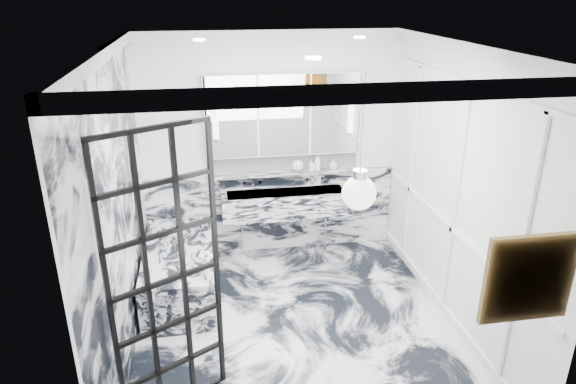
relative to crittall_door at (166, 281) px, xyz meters
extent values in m
plane|color=silver|center=(1.16, 0.83, -1.19)|extent=(3.60, 3.60, 0.00)
plane|color=white|center=(1.16, 0.83, 1.61)|extent=(3.60, 3.60, 0.00)
plane|color=white|center=(1.16, 2.63, 0.21)|extent=(3.60, 0.00, 3.60)
plane|color=white|center=(1.16, -0.97, 0.21)|extent=(3.60, 0.00, 3.60)
plane|color=white|center=(-0.44, 0.83, 0.21)|extent=(0.00, 3.60, 3.60)
plane|color=white|center=(2.76, 0.83, 0.21)|extent=(0.00, 3.60, 3.60)
cube|color=silver|center=(1.16, 2.61, -0.66)|extent=(3.18, 0.05, 1.05)
cube|color=silver|center=(-0.43, 0.83, 0.15)|extent=(0.02, 3.56, 2.68)
cube|color=white|center=(2.74, 0.83, 0.11)|extent=(0.03, 3.40, 2.30)
imported|color=#8C5919|center=(1.74, 2.54, 0.01)|extent=(0.11, 0.11, 0.22)
imported|color=#4C4C51|center=(1.66, 2.54, -0.02)|extent=(0.07, 0.07, 0.15)
imported|color=silver|center=(1.94, 2.54, -0.03)|extent=(0.12, 0.12, 0.14)
sphere|color=white|center=(1.48, 2.54, -0.02)|extent=(0.15, 0.15, 0.15)
cylinder|color=#8C5919|center=(1.49, 2.54, -0.05)|extent=(0.04, 0.04, 0.10)
cylinder|color=silver|center=(0.29, 1.13, -0.58)|extent=(0.07, 0.07, 0.12)
cube|color=#C26513|center=(2.33, -0.93, 0.35)|extent=(0.51, 0.05, 0.51)
sphere|color=white|center=(1.40, -0.25, 0.72)|extent=(0.24, 0.24, 0.24)
cube|color=silver|center=(1.31, 2.39, -0.46)|extent=(1.60, 0.45, 0.30)
cube|color=silver|center=(1.31, 2.55, -0.12)|extent=(1.90, 0.14, 0.04)
cube|color=white|center=(1.31, 2.62, 0.02)|extent=(1.90, 0.03, 0.23)
cube|color=white|center=(1.31, 2.56, 0.63)|extent=(1.90, 0.16, 1.00)
cylinder|color=white|center=(0.49, 2.46, 0.59)|extent=(0.07, 0.07, 0.40)
cylinder|color=white|center=(2.13, 2.46, 0.59)|extent=(0.07, 0.07, 0.40)
cube|color=silver|center=(-0.02, 1.73, -0.91)|extent=(0.75, 1.65, 0.55)
camera|label=1|loc=(0.36, -3.45, 2.07)|focal=32.00mm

